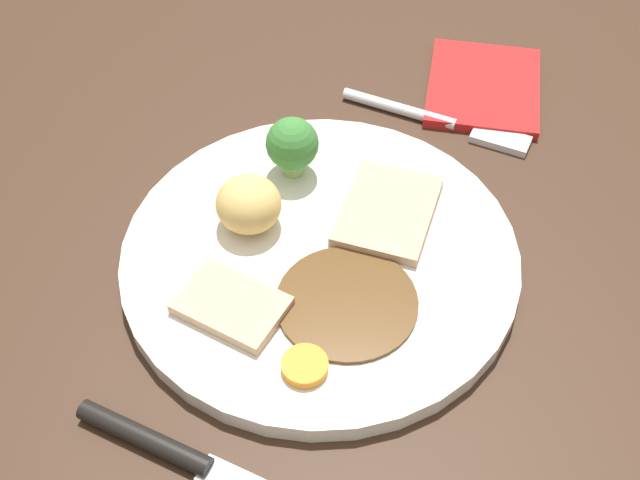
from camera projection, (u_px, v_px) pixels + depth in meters
dining_table at (323, 252)px, 57.78cm from camera, size 120.00×84.00×3.60cm
dinner_plate at (320, 257)px, 54.26cm from camera, size 26.55×26.55×1.40cm
gravy_pool at (347, 302)px, 50.70cm from camera, size 9.01×9.01×0.30cm
meat_slice_main at (388, 211)px, 55.52cm from camera, size 8.73×6.92×0.80cm
meat_slice_under at (232, 305)px, 50.24cm from camera, size 4.97×6.86×0.80cm
roast_potato_left at (249, 204)px, 53.86cm from camera, size 5.00×5.05×3.81cm
carrot_coin_front at (305, 366)px, 47.43cm from camera, size 2.80×2.80×0.66cm
broccoli_floret at (292, 145)px, 56.71cm from camera, size 3.77×3.77×4.58cm
fork at (441, 121)px, 63.81cm from camera, size 2.02×15.26×0.90cm
knife at (195, 463)px, 44.80cm from camera, size 1.84×18.52×1.20cm
folded_napkin at (484, 87)px, 66.64cm from camera, size 12.90×11.47×0.80cm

